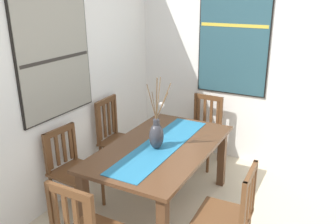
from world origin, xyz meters
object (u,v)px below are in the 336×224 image
(dining_table, at_px, (161,155))
(chair_3, at_px, (203,129))
(painting_on_back_wall, at_px, (55,56))
(painting_on_side_wall, at_px, (233,47))
(chair_2, at_px, (72,168))
(chair_4, at_px, (116,137))
(chair_1, at_px, (230,215))
(centerpiece_vase, at_px, (157,134))

(dining_table, bearing_deg, chair_3, 0.53)
(painting_on_back_wall, bearing_deg, painting_on_side_wall, -36.07)
(chair_2, xyz_separation_m, chair_4, (0.81, 0.02, 0.03))
(dining_table, relative_size, chair_1, 1.79)
(chair_1, relative_size, chair_2, 1.03)
(centerpiece_vase, xyz_separation_m, painting_on_side_wall, (1.55, -0.23, 0.62))
(chair_4, bearing_deg, chair_1, -116.21)
(dining_table, distance_m, chair_1, 0.96)
(centerpiece_vase, xyz_separation_m, chair_2, (-0.32, 0.82, -0.42))
(chair_3, bearing_deg, chair_4, 132.57)
(centerpiece_vase, bearing_deg, painting_on_side_wall, -8.50)
(chair_1, distance_m, painting_on_back_wall, 2.18)
(chair_2, bearing_deg, painting_on_side_wall, -29.25)
(painting_on_back_wall, bearing_deg, chair_4, -16.35)
(dining_table, xyz_separation_m, chair_1, (-0.42, -0.85, -0.15))
(chair_4, bearing_deg, painting_on_side_wall, -44.97)
(dining_table, bearing_deg, chair_2, 115.94)
(centerpiece_vase, relative_size, painting_on_side_wall, 0.61)
(dining_table, bearing_deg, painting_on_back_wall, 103.90)
(dining_table, distance_m, centerpiece_vase, 0.27)
(centerpiece_vase, xyz_separation_m, chair_1, (-0.34, -0.85, -0.41))
(chair_1, xyz_separation_m, painting_on_side_wall, (1.89, 0.62, 1.04))
(centerpiece_vase, height_order, painting_on_side_wall, painting_on_side_wall)
(painting_on_side_wall, bearing_deg, dining_table, 171.31)
(centerpiece_vase, relative_size, chair_1, 0.81)
(chair_2, bearing_deg, centerpiece_vase, -68.62)
(dining_table, xyz_separation_m, chair_2, (-0.40, 0.82, -0.16))
(chair_3, distance_m, painting_on_side_wall, 1.10)
(painting_on_back_wall, relative_size, painting_on_side_wall, 1.00)
(centerpiece_vase, xyz_separation_m, painting_on_back_wall, (-0.17, 1.03, 0.68))
(painting_on_back_wall, bearing_deg, centerpiece_vase, -80.33)
(chair_4, xyz_separation_m, painting_on_back_wall, (-0.66, 0.19, 1.07))
(chair_3, relative_size, painting_on_side_wall, 0.74)
(centerpiece_vase, distance_m, chair_1, 1.01)
(dining_table, bearing_deg, chair_4, 64.14)
(centerpiece_vase, bearing_deg, painting_on_back_wall, 99.67)
(centerpiece_vase, height_order, chair_2, centerpiece_vase)
(centerpiece_vase, bearing_deg, chair_3, 0.17)
(centerpiece_vase, height_order, chair_4, centerpiece_vase)
(centerpiece_vase, xyz_separation_m, chair_4, (0.49, 0.83, -0.39))
(chair_2, bearing_deg, chair_3, -27.40)
(chair_4, distance_m, painting_on_side_wall, 1.81)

